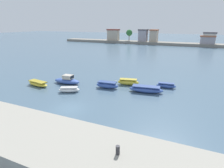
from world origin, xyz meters
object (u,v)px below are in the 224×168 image
Objects in this scene: moored_boat_0 at (38,84)px; moored_boat_5 at (146,89)px; moored_boat_2 at (69,90)px; moored_boat_6 at (166,85)px; moored_boat_1 at (67,80)px; moored_boat_3 at (107,85)px; moored_boat_4 at (128,82)px; mooring_bollard at (118,150)px; mooring_buoy_1 at (116,81)px.

moored_boat_0 is 19.27m from moored_boat_5.
moored_boat_6 is at bearing 4.22° from moored_boat_2.
moored_boat_1 is 14.74m from moored_boat_5.
moored_boat_3 is 6.76m from moored_boat_5.
moored_boat_2 is at bearing -154.57° from moored_boat_6.
moored_boat_6 is (6.64, 1.12, -0.11)m from moored_boat_4.
moored_boat_4 reaches higher than moored_boat_5.
mooring_bollard is 0.17× the size of moored_boat_4.
moored_boat_2 is 0.88× the size of moored_boat_3.
moored_boat_4 is 1.19× the size of moored_boat_6.
mooring_buoy_1 is at bearing 145.92° from moored_boat_5.
moored_boat_6 is (17.34, 5.09, -0.18)m from moored_boat_1.
moored_boat_0 is 16.60× the size of mooring_buoy_1.
moored_boat_1 is at bearing -169.60° from moored_boat_6.
moored_boat_5 is 4.54m from moored_boat_6.
moored_boat_0 is at bearing -144.09° from moored_boat_1.
moored_boat_3 is at bearing -142.79° from moored_boat_4.
moored_boat_1 is 11.41m from moored_boat_4.
moored_boat_1 is at bearing -171.73° from moored_boat_4.
moored_boat_4 is at bearing -14.77° from mooring_buoy_1.
moored_boat_5 is (14.67, 1.42, -0.09)m from moored_boat_1.
moored_boat_3 is at bearing 14.85° from moored_boat_2.
moored_boat_0 is 12.62m from moored_boat_3.
moored_boat_1 reaches higher than moored_boat_2.
mooring_buoy_1 is at bearing 85.58° from moored_boat_3.
mooring_bollard is 0.14× the size of moored_boat_0.
moored_boat_0 is at bearing -174.11° from moored_boat_5.
moored_boat_4 is (7.62, 7.58, 0.12)m from moored_boat_2.
moored_boat_3 reaches higher than moored_boat_0.
moored_boat_6 is 9.47m from mooring_buoy_1.
moored_boat_2 is 0.89× the size of moored_boat_4.
moored_boat_1 is at bearing 177.33° from moored_boat_5.
mooring_bollard is at bearing -90.30° from moored_boat_5.
mooring_buoy_1 is (-9.34, 21.65, -2.15)m from mooring_bollard.
moored_boat_5 is 19.62× the size of mooring_buoy_1.
mooring_bollard reaches higher than moored_boat_0.
moored_boat_3 is 4.22m from moored_boat_4.
moored_boat_6 is at bearing 13.08° from moored_boat_1.
moored_boat_3 is (4.86, 4.38, 0.14)m from moored_boat_2.
moored_boat_2 is 6.54m from moored_boat_3.
moored_boat_3 is 10.34m from moored_boat_6.
moored_boat_1 is 1.53× the size of moored_boat_6.
moored_boat_2 is at bearing -119.95° from mooring_buoy_1.
mooring_bollard is at bearing -47.79° from moored_boat_1.
mooring_buoy_1 is at bearing 153.14° from moored_boat_4.
moored_boat_3 is 0.72× the size of moored_boat_5.
mooring_bollard is 19.52m from moored_boat_2.
moored_boat_1 is 1.45× the size of moored_boat_2.
moored_boat_4 is (10.70, 3.97, -0.07)m from moored_boat_1.
moored_boat_4 reaches higher than mooring_buoy_1.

